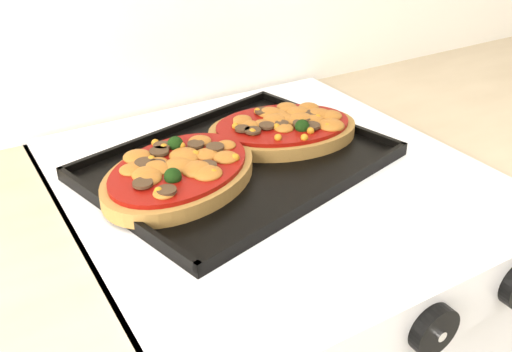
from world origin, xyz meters
TOP-DOWN VIEW (x-y plane):
  - control_panel at (-0.01, 1.39)m, footprint 0.60×0.02m
  - knob_center at (0.01, 1.37)m, footprint 0.06×0.02m
  - baking_tray at (-0.04, 1.73)m, footprint 0.49×0.41m
  - pizza_left at (-0.14, 1.72)m, footprint 0.31×0.27m
  - pizza_right at (0.06, 1.76)m, footprint 0.28×0.22m

SIDE VIEW (x-z plane):
  - control_panel at x=-0.01m, z-range 0.81..0.90m
  - knob_center at x=0.01m, z-range 0.82..0.89m
  - baking_tray at x=-0.04m, z-range 0.91..0.93m
  - pizza_right at x=0.06m, z-range 0.92..0.96m
  - pizza_left at x=-0.14m, z-range 0.92..0.96m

